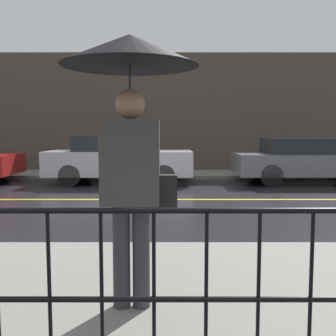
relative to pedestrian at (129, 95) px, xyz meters
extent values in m
plane|color=black|center=(-0.26, 5.84, -1.86)|extent=(80.00, 80.00, 0.00)
cube|color=gray|center=(-0.26, 0.39, -1.81)|extent=(28.00, 3.04, 0.11)
cube|color=gray|center=(-0.26, 10.85, -1.81)|extent=(28.00, 2.19, 0.11)
cube|color=gold|center=(-0.26, 5.84, -1.86)|extent=(25.20, 0.12, 0.01)
cube|color=#4C4238|center=(-0.26, 12.10, 0.42)|extent=(28.00, 0.30, 4.56)
cylinder|color=black|center=(-0.26, -0.88, -0.76)|extent=(12.00, 0.04, 0.04)
cylinder|color=black|center=(-0.26, -0.88, -1.30)|extent=(12.00, 0.04, 0.04)
cylinder|color=black|center=(-0.42, -0.88, -1.26)|extent=(0.02, 0.02, 0.99)
cylinder|color=black|center=(-0.10, -0.88, -1.26)|extent=(0.02, 0.02, 0.99)
cylinder|color=black|center=(0.21, -0.88, -1.26)|extent=(0.02, 0.02, 0.99)
cylinder|color=black|center=(0.53, -0.88, -1.26)|extent=(0.02, 0.02, 0.99)
cylinder|color=black|center=(0.85, -0.88, -1.26)|extent=(0.02, 0.02, 0.99)
cylinder|color=black|center=(1.16, -0.88, -1.26)|extent=(0.02, 0.02, 0.99)
cylinder|color=#333338|center=(-0.09, 0.00, -1.32)|extent=(0.14, 0.14, 0.87)
cylinder|color=#333338|center=(0.08, 0.00, -1.32)|extent=(0.14, 0.14, 0.87)
cube|color=#47423D|center=(0.00, 0.00, -0.54)|extent=(0.47, 0.28, 0.69)
sphere|color=tan|center=(0.00, 0.00, -0.08)|extent=(0.24, 0.24, 0.24)
cylinder|color=#262628|center=(0.00, 0.00, -0.16)|extent=(0.02, 0.02, 0.76)
cone|color=black|center=(0.00, 0.00, 0.35)|extent=(1.10, 1.10, 0.25)
cube|color=black|center=(0.25, 0.00, -0.79)|extent=(0.24, 0.12, 0.30)
cube|color=#B2B5BA|center=(-1.16, 8.80, -1.23)|extent=(4.36, 1.85, 0.73)
cube|color=#1E2328|center=(-1.34, 8.80, -0.64)|extent=(2.27, 1.70, 0.46)
cylinder|color=black|center=(0.19, 9.62, -1.54)|extent=(0.63, 0.22, 0.63)
cylinder|color=black|center=(0.19, 7.99, -1.54)|extent=(0.63, 0.22, 0.63)
cylinder|color=black|center=(-2.51, 9.62, -1.54)|extent=(0.63, 0.22, 0.63)
cylinder|color=black|center=(-2.51, 7.99, -1.54)|extent=(0.63, 0.22, 0.63)
cube|color=slate|center=(4.69, 8.80, -1.27)|extent=(4.65, 1.93, 0.64)
cube|color=#1E2328|center=(4.50, 8.80, -0.71)|extent=(2.42, 1.78, 0.47)
cylinder|color=black|center=(3.24, 9.66, -1.54)|extent=(0.65, 0.22, 0.65)
cylinder|color=black|center=(3.24, 7.95, -1.54)|extent=(0.65, 0.22, 0.65)
camera|label=1|loc=(0.30, -3.17, -0.29)|focal=42.00mm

